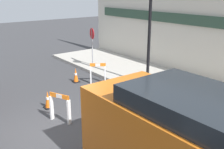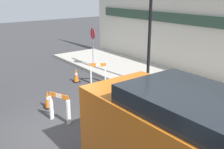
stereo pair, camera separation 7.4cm
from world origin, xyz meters
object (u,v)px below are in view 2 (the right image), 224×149
at_px(stop_sign, 93,40).
at_px(person_worker, 162,98).
at_px(streetlamp_post, 151,4).
at_px(work_van, 195,149).

bearing_deg(stop_sign, person_worker, 176.56).
distance_m(streetlamp_post, stop_sign, 4.57).
distance_m(person_worker, work_van, 3.47).
bearing_deg(work_van, stop_sign, 157.51).
distance_m(streetlamp_post, person_worker, 4.27).
relative_size(stop_sign, person_worker, 1.26).
xyz_separation_m(stop_sign, person_worker, (6.71, -1.78, -0.66)).
bearing_deg(person_worker, work_van, 130.49).
xyz_separation_m(streetlamp_post, stop_sign, (-4.08, -0.19, -2.06)).
xyz_separation_m(person_worker, work_van, (2.71, -2.12, 0.44)).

